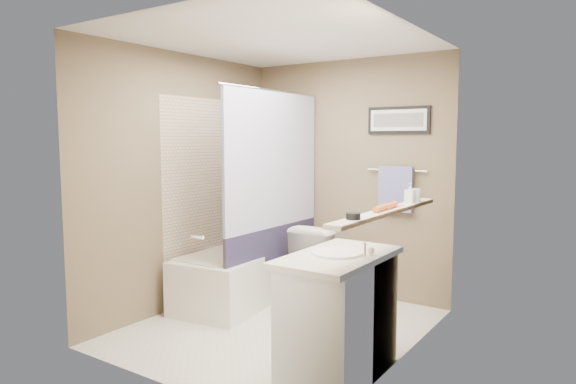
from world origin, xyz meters
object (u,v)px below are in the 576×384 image
Objects in this scene: bathtub at (240,275)px; hair_brush_back at (390,206)px; candle_bowl_near at (353,216)px; glass_jar at (415,195)px; hair_brush_front at (381,208)px; toilet at (328,263)px; vanity at (339,318)px; soap_bottle at (410,193)px.

bathtub is 2.06m from hair_brush_back.
glass_jar reaches higher than candle_bowl_near.
hair_brush_front and hair_brush_back have the same top height.
hair_brush_back is (0.00, 0.57, 0.00)m from candle_bowl_near.
toilet is 1.35m from glass_jar.
vanity is 0.86m from hair_brush_back.
toilet is 1.97m from candle_bowl_near.
candle_bowl_near is (1.79, -1.10, 0.89)m from bathtub.
toilet is 3.57× the size of hair_brush_front.
hair_brush_front reaches higher than vanity.
toilet is 1.40m from soap_bottle.
vanity is 0.80m from hair_brush_front.
hair_brush_back is 1.45× the size of soap_bottle.
glass_jar is at bearing -8.57° from bathtub.
hair_brush_back is 0.40m from soap_bottle.
soap_bottle is (0.00, 0.39, 0.05)m from hair_brush_back.
bathtub is at bearing 147.48° from vanity.
soap_bottle is (1.02, -0.55, 0.80)m from toilet.
bathtub is at bearing 175.78° from soap_bottle.
hair_brush_front is (1.79, -0.68, 0.89)m from bathtub.
toilet is at bearing 132.86° from hair_brush_front.
vanity is at bearing -127.87° from hair_brush_front.
glass_jar reaches higher than vanity.
vanity is at bearing -101.60° from glass_jar.
hair_brush_front is at bearing 49.54° from vanity.
toilet is at bearing 123.96° from candle_bowl_near.
vanity is at bearing -114.96° from hair_brush_back.
vanity is 4.09× the size of hair_brush_front.
soap_bottle is (0.00, -0.11, 0.03)m from glass_jar.
bathtub is 6.82× the size of hair_brush_front.
candle_bowl_near is 0.57m from hair_brush_back.
glass_jar is (0.19, 0.90, 0.77)m from vanity.
hair_brush_front is (1.02, -1.10, 0.74)m from toilet.
bathtub is 1.85m from vanity.
bathtub is at bearing 163.65° from hair_brush_back.
candle_bowl_near is 0.41× the size of hair_brush_front.
candle_bowl_near is 0.90× the size of glass_jar.
soap_bottle reaches higher than vanity.
candle_bowl_near reaches higher than toilet.
toilet is 1.57m from vanity.
vanity is (0.83, -1.33, 0.01)m from toilet.
hair_brush_back is at bearing -90.00° from soap_bottle.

